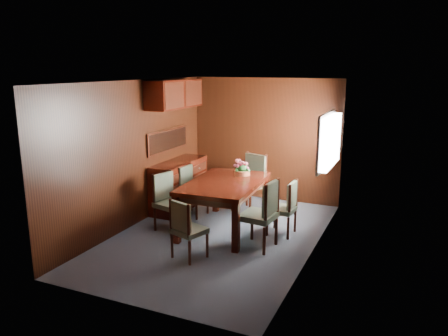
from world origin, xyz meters
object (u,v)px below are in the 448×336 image
at_px(chair_left_near, 168,198).
at_px(dining_table, 225,188).
at_px(sideboard, 179,185).
at_px(flower_centerpiece, 242,167).
at_px(chair_head, 186,226).
at_px(chair_right_near, 263,211).

bearing_deg(chair_left_near, dining_table, 127.85).
height_order(sideboard, flower_centerpiece, flower_centerpiece).
bearing_deg(chair_left_near, chair_head, 57.08).
xyz_separation_m(dining_table, chair_left_near, (-0.85, -0.36, -0.17)).
bearing_deg(sideboard, chair_right_near, -29.26).
xyz_separation_m(chair_right_near, flower_centerpiece, (-0.71, 0.98, 0.37)).
relative_size(dining_table, chair_left_near, 1.89).
distance_m(sideboard, chair_left_near, 1.11).
xyz_separation_m(chair_right_near, chair_head, (-0.85, -0.79, -0.10)).
bearing_deg(dining_table, flower_centerpiece, 74.96).
xyz_separation_m(chair_left_near, chair_right_near, (1.67, -0.11, 0.05)).
bearing_deg(sideboard, chair_head, -58.16).
relative_size(chair_right_near, chair_head, 1.20).
distance_m(chair_left_near, chair_right_near, 1.67).
relative_size(chair_right_near, flower_centerpiece, 3.66).
bearing_deg(sideboard, dining_table, -28.79).
distance_m(sideboard, flower_centerpiece, 1.43).
bearing_deg(chair_head, chair_right_near, 61.32).
bearing_deg(chair_left_near, flower_centerpiece, 147.01).
distance_m(chair_left_near, chair_head, 1.22).
distance_m(dining_table, chair_head, 1.28).
bearing_deg(flower_centerpiece, sideboard, 172.79).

